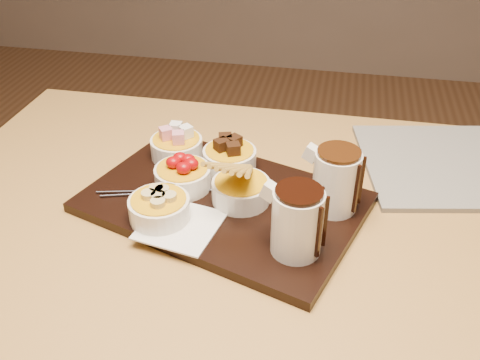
% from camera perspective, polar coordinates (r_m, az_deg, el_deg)
% --- Properties ---
extents(dining_table, '(1.20, 0.80, 0.75)m').
position_cam_1_polar(dining_table, '(0.99, 1.33, -7.98)').
color(dining_table, '#B18541').
rests_on(dining_table, ground).
extents(serving_board, '(0.53, 0.43, 0.02)m').
position_cam_1_polar(serving_board, '(0.93, -1.81, -2.39)').
color(serving_board, black).
rests_on(serving_board, dining_table).
extents(napkin, '(0.14, 0.14, 0.00)m').
position_cam_1_polar(napkin, '(0.87, -6.38, -4.83)').
color(napkin, white).
rests_on(napkin, serving_board).
extents(bowl_marshmallows, '(0.10, 0.10, 0.04)m').
position_cam_1_polar(bowl_marshmallows, '(1.04, -6.77, 3.43)').
color(bowl_marshmallows, white).
rests_on(bowl_marshmallows, serving_board).
extents(bowl_cake, '(0.10, 0.10, 0.04)m').
position_cam_1_polar(bowl_cake, '(1.00, -1.12, 2.24)').
color(bowl_cake, white).
rests_on(bowl_cake, serving_board).
extents(bowl_strawberries, '(0.10, 0.10, 0.04)m').
position_cam_1_polar(bowl_strawberries, '(0.95, -6.12, 0.24)').
color(bowl_strawberries, white).
rests_on(bowl_strawberries, serving_board).
extents(bowl_biscotti, '(0.10, 0.10, 0.04)m').
position_cam_1_polar(bowl_biscotti, '(0.91, 0.10, -1.21)').
color(bowl_biscotti, white).
rests_on(bowl_biscotti, serving_board).
extents(bowl_bananas, '(0.10, 0.10, 0.04)m').
position_cam_1_polar(bowl_bananas, '(0.88, -8.58, -3.11)').
color(bowl_bananas, white).
rests_on(bowl_bananas, serving_board).
extents(pitcher_dark_chocolate, '(0.10, 0.10, 0.11)m').
position_cam_1_polar(pitcher_dark_chocolate, '(0.79, 6.11, -4.54)').
color(pitcher_dark_chocolate, silver).
rests_on(pitcher_dark_chocolate, serving_board).
extents(pitcher_milk_chocolate, '(0.10, 0.10, 0.11)m').
position_cam_1_polar(pitcher_milk_chocolate, '(0.89, 10.18, -0.16)').
color(pitcher_milk_chocolate, silver).
rests_on(pitcher_milk_chocolate, serving_board).
extents(fondue_skewers, '(0.09, 0.26, 0.01)m').
position_cam_1_polar(fondue_skewers, '(0.95, -7.42, -1.10)').
color(fondue_skewers, silver).
rests_on(fondue_skewers, serving_board).
extents(newspaper, '(0.43, 0.37, 0.01)m').
position_cam_1_polar(newspaper, '(1.13, 22.54, 1.54)').
color(newspaper, beige).
rests_on(newspaper, dining_table).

